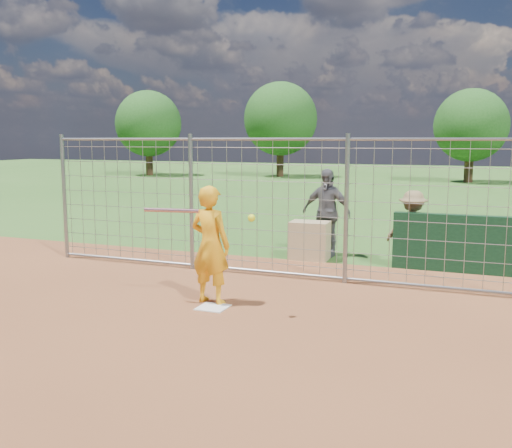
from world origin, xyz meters
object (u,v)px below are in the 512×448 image
at_px(batter, 210,245).
at_px(equipment_bin, 309,240).
at_px(bystander_c, 412,229).
at_px(bystander_b, 326,212).

height_order(batter, equipment_bin, batter).
xyz_separation_m(batter, bystander_c, (2.58, 3.74, -0.15)).
distance_m(batter, bystander_b, 4.26).
xyz_separation_m(bystander_b, equipment_bin, (-0.21, -0.52, -0.54)).
relative_size(batter, equipment_bin, 2.27).
bearing_deg(batter, bystander_c, -115.83).
distance_m(bystander_b, equipment_bin, 0.78).
xyz_separation_m(bystander_c, equipment_bin, (-2.07, -0.06, -0.36)).
distance_m(batter, equipment_bin, 3.74).
distance_m(bystander_c, equipment_bin, 2.10).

